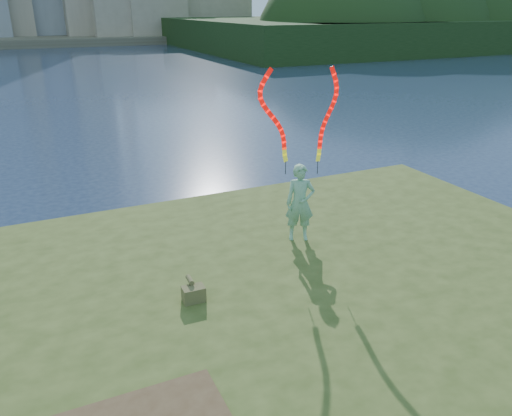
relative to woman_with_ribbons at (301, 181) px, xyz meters
name	(u,v)px	position (x,y,z in m)	size (l,w,h in m)	color
ground	(208,339)	(-2.84, -1.65, -2.19)	(320.00, 320.00, 0.00)	#1B2843
grassy_knoll	(261,409)	(-2.84, -3.95, -1.86)	(20.00, 18.00, 0.80)	#354418
far_shore	(27,37)	(-2.84, 93.35, -1.59)	(320.00, 40.00, 1.20)	#4A4536
wooded_hill	(424,42)	(56.73, 58.31, -2.04)	(78.00, 50.00, 63.00)	black
woman_with_ribbons	(301,181)	(0.00, 0.00, 0.00)	(1.95, 0.83, 4.13)	#217240
canvas_bag	(193,293)	(-3.02, -1.49, -1.24)	(0.41, 0.46, 0.38)	#4B4626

